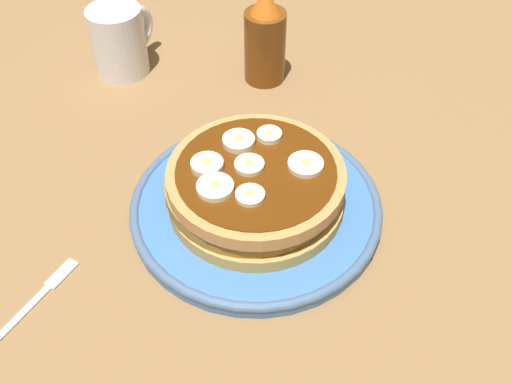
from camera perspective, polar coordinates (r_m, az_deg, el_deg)
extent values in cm
cube|color=olive|center=(61.83, 0.00, -2.92)|extent=(140.00, 140.00, 3.00)
cylinder|color=#3F72B2|center=(60.16, 0.00, -1.52)|extent=(26.03, 26.03, 1.48)
torus|color=#496588|center=(59.78, 0.00, -1.19)|extent=(26.28, 26.28, 1.04)
cylinder|color=tan|center=(59.12, 0.16, -0.47)|extent=(18.10, 18.10, 1.54)
cylinder|color=olive|center=(58.33, -0.27, 0.89)|extent=(17.58, 17.58, 1.54)
cylinder|color=#C98948|center=(56.89, 0.09, 1.63)|extent=(17.87, 17.87, 1.54)
cylinder|color=#592B0A|center=(56.26, 0.00, 2.20)|extent=(15.98, 15.98, 0.16)
cylinder|color=beige|center=(56.47, -0.59, 2.77)|extent=(3.00, 3.00, 0.67)
cylinder|color=tan|center=(56.22, -0.59, 3.04)|extent=(0.84, 0.84, 0.08)
cylinder|color=#FDE1C6|center=(56.61, 4.96, 2.71)|extent=(3.57, 3.57, 0.69)
cylinder|color=tan|center=(56.34, 4.98, 2.99)|extent=(1.00, 1.00, 0.08)
cylinder|color=#F7F4C3|center=(59.68, 1.33, 5.66)|extent=(2.63, 2.63, 0.75)
cylinder|color=tan|center=(59.41, 1.34, 5.96)|extent=(0.74, 0.74, 0.08)
cylinder|color=#F6F4C3|center=(54.27, -4.08, 0.44)|extent=(3.59, 3.59, 0.75)
cylinder|color=tan|center=(53.98, -4.11, 0.74)|extent=(1.01, 1.01, 0.08)
cylinder|color=#FCE8BD|center=(58.92, -1.74, 5.06)|extent=(3.36, 3.36, 0.83)
cylinder|color=tan|center=(58.62, -1.75, 5.39)|extent=(0.94, 0.94, 0.08)
cylinder|color=#F2E8B9|center=(53.49, -0.59, -0.37)|extent=(2.82, 2.82, 0.63)
cylinder|color=tan|center=(53.23, -0.60, -0.11)|extent=(0.79, 0.79, 0.08)
cylinder|color=beige|center=(56.41, -4.89, 2.67)|extent=(3.26, 3.26, 0.91)
cylinder|color=tan|center=(56.07, -4.92, 3.04)|extent=(0.91, 0.91, 0.08)
cylinder|color=white|center=(80.19, -13.52, 14.38)|extent=(7.08, 7.08, 9.05)
cylinder|color=black|center=(78.42, -13.99, 16.61)|extent=(6.02, 6.02, 0.54)
torus|color=white|center=(82.47, -11.82, 15.63)|extent=(6.34, 1.28, 6.34)
cube|color=silver|center=(56.74, -23.27, -12.05)|extent=(9.51, 0.82, 0.50)
cube|color=silver|center=(58.49, -18.79, -7.65)|extent=(3.52, 1.31, 0.50)
cylinder|color=brown|center=(76.54, 0.89, 14.25)|extent=(5.40, 5.40, 9.52)
cone|color=orange|center=(73.36, 0.95, 18.48)|extent=(3.78, 3.78, 3.24)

